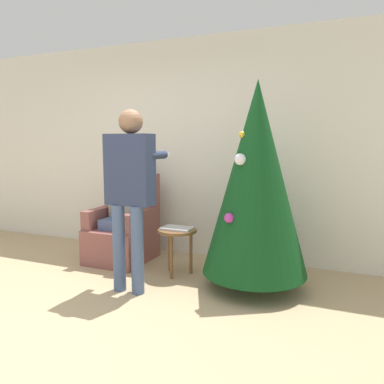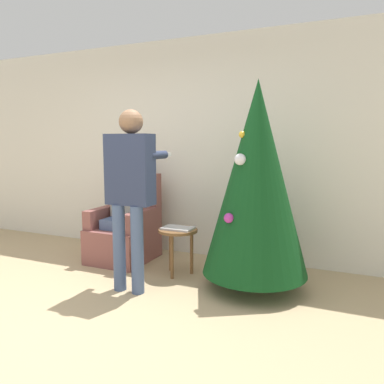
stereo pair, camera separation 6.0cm
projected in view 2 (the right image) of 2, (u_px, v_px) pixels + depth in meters
ground_plane at (62, 326)px, 2.93m from camera, size 14.00×14.00×0.00m
wall_back at (182, 149)px, 4.77m from camera, size 8.00×0.06×2.70m
christmas_tree at (256, 179)px, 3.54m from camera, size 1.01×1.01×2.01m
armchair at (126, 231)px, 4.60m from camera, size 0.66×0.75×1.04m
person_seated at (123, 206)px, 4.52m from camera, size 0.36×0.46×1.23m
person_standing at (130, 183)px, 3.54m from camera, size 0.46×0.57×1.74m
side_stool at (178, 236)px, 4.03m from camera, size 0.42×0.42×0.50m
laptop at (178, 228)px, 4.02m from camera, size 0.33×0.22×0.02m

